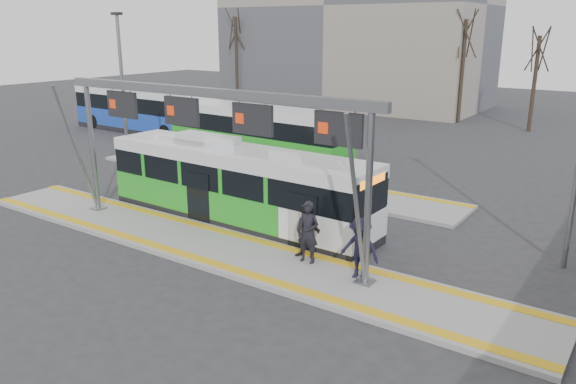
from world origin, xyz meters
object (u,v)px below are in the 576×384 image
hero_bus (237,185)px  passenger_b (308,232)px  gantry (207,121)px  passenger_a (308,232)px  passenger_c (360,248)px

hero_bus → passenger_b: hero_bus is taller
hero_bus → passenger_b: size_ratio=6.35×
gantry → passenger_a: bearing=5.7°
hero_bus → passenger_a: bearing=-23.5°
gantry → hero_bus: size_ratio=1.14×
passenger_a → passenger_b: (-0.14, 0.21, -0.08)m
passenger_c → gantry: bearing=179.0°
hero_bus → passenger_c: hero_bus is taller
gantry → passenger_c: gantry is taller
gantry → passenger_a: 4.88m
passenger_b → passenger_c: 2.03m
gantry → hero_bus: gantry is taller
passenger_c → passenger_b: bearing=166.8°
passenger_c → hero_bus: bearing=157.5°
passenger_b → gantry: bearing=-178.0°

